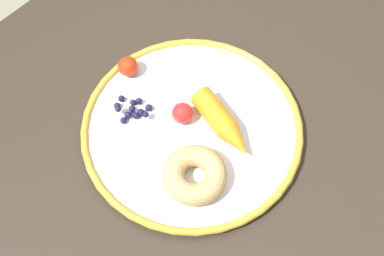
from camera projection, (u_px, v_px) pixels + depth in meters
name	position (u px, v px, depth m)	size (l,w,h in m)	color
ground_plane	(202.00, 238.00, 1.49)	(6.00, 6.00, 0.00)	gray
dining_table	(207.00, 131.00, 0.95)	(1.14, 0.78, 0.71)	#2E251C
plate	(192.00, 129.00, 0.84)	(0.35, 0.35, 0.02)	silver
carrot_orange	(223.00, 124.00, 0.82)	(0.07, 0.13, 0.04)	orange
donut	(195.00, 175.00, 0.78)	(0.10, 0.10, 0.03)	tan
blueberry_pile	(132.00, 109.00, 0.84)	(0.05, 0.06, 0.02)	#191638
tomato_near	(182.00, 113.00, 0.83)	(0.03, 0.03, 0.03)	red
tomato_mid	(128.00, 66.00, 0.87)	(0.03, 0.03, 0.03)	red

